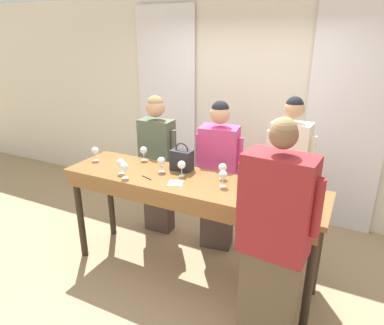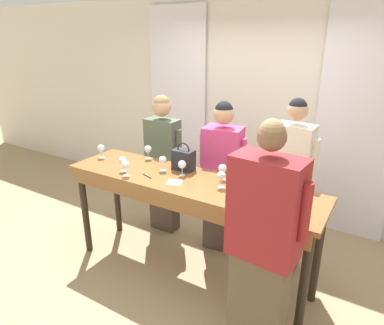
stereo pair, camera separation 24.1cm
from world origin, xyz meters
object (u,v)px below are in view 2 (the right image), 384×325
Objects in this scene: wine_glass_center_left at (221,176)px; wine_glass_back_right at (222,169)px; wine_glass_front_left at (123,161)px; wine_bottle at (289,203)px; host_pouring at (262,251)px; wine_glass_front_right at (101,148)px; guest_pink_top at (222,177)px; wine_glass_center_mid at (163,160)px; wine_glass_back_left at (182,165)px; wine_glass_center_right at (148,149)px; handbag at (184,159)px; wine_glass_back_mid at (265,196)px; guest_olive_jacket at (163,162)px; wine_glass_front_mid at (126,165)px; tasting_bar at (187,193)px; guest_cream_sweater at (289,187)px.

wine_glass_back_right is at bearing 112.93° from wine_glass_center_left.
wine_bottle is at bearing -2.39° from wine_glass_front_left.
wine_glass_back_right is at bearing 132.44° from host_pouring.
wine_glass_front_right is 0.09× the size of guest_pink_top.
wine_glass_center_mid is at bearing -126.34° from guest_pink_top.
host_pouring is (1.59, -0.41, -0.22)m from wine_glass_front_left.
wine_glass_back_right is 0.09× the size of guest_pink_top.
guest_pink_top is (0.16, 0.54, -0.29)m from wine_glass_back_left.
wine_glass_center_right is 1.00× the size of wine_glass_back_right.
guest_pink_top is 1.45m from host_pouring.
wine_bottle is 0.18× the size of host_pouring.
handbag is 1.05m from wine_glass_back_mid.
wine_glass_back_left and wine_glass_back_right have the same top height.
wine_glass_center_right is at bearing 152.83° from host_pouring.
guest_pink_top is at bearing 59.39° from handbag.
wine_glass_front_left is at bearing -85.61° from guest_olive_jacket.
guest_olive_jacket is at bearing 100.99° from wine_glass_front_mid.
handbag is at bearing 117.32° from wine_glass_back_left.
wine_glass_front_right and wine_glass_back_right have the same top height.
tasting_bar is 0.64m from wine_glass_front_mid.
wine_bottle is 0.18× the size of guest_cream_sweater.
handbag is at bearing 35.88° from wine_glass_front_left.
guest_cream_sweater reaches higher than tasting_bar.
wine_glass_front_left is at bearing -171.33° from wine_glass_center_left.
handbag is at bearing -36.34° from guest_olive_jacket.
wine_glass_front_right is 1.00× the size of wine_glass_back_mid.
wine_glass_front_mid is at bearing -165.75° from wine_glass_center_left.
guest_olive_jacket reaches higher than wine_bottle.
guest_pink_top is at bearing 0.00° from guest_olive_jacket.
tasting_bar is at bearing 169.02° from wine_bottle.
wine_glass_center_left is at bearing -5.28° from wine_glass_center_mid.
wine_glass_center_mid is 0.23m from wine_glass_back_left.
guest_olive_jacket is at bearing 144.98° from host_pouring.
guest_olive_jacket is at bearing 94.39° from wine_glass_front_left.
wine_bottle is at bearing -12.26° from wine_glass_back_mid.
wine_glass_front_right is 0.51m from wine_glass_center_right.
wine_glass_front_mid is at bearing -148.55° from guest_cream_sweater.
wine_glass_front_right is at bearing -125.96° from guest_olive_jacket.
wine_bottle is at bearing -12.00° from wine_glass_center_mid.
wine_bottle reaches higher than tasting_bar.
guest_olive_jacket is at bearing 180.00° from guest_cream_sweater.
wine_glass_center_mid and wine_glass_back_right have the same top height.
wine_glass_center_left is 0.08× the size of guest_cream_sweater.
wine_glass_front_right is 0.08× the size of host_pouring.
wine_glass_back_mid is at bearing -1.02° from wine_glass_front_left.
wine_bottle is 2.14m from wine_glass_front_right.
guest_pink_top is (-0.74, 0.77, -0.28)m from wine_glass_back_mid.
wine_glass_center_left is 1.04m from wine_glass_center_right.
host_pouring reaches higher than wine_glass_front_left.
host_pouring reaches higher than guest_olive_jacket.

